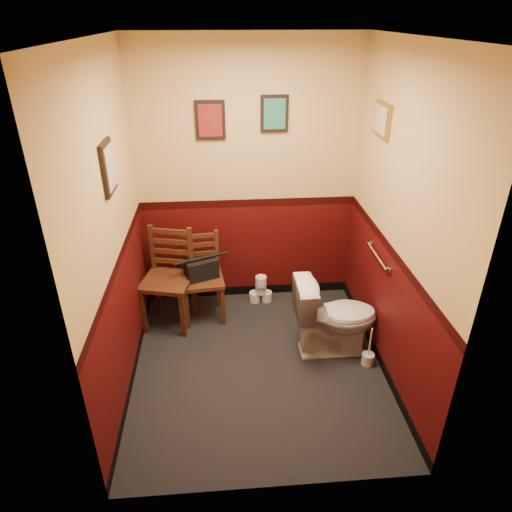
# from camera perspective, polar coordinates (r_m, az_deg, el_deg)

# --- Properties ---
(floor) EXTENTS (2.20, 2.40, 0.00)m
(floor) POSITION_cam_1_polar(r_m,az_deg,el_deg) (4.26, 0.29, -13.56)
(floor) COLOR black
(floor) RESTS_ON ground
(ceiling) EXTENTS (2.20, 2.40, 0.00)m
(ceiling) POSITION_cam_1_polar(r_m,az_deg,el_deg) (3.18, 0.41, 25.72)
(ceiling) COLOR silver
(ceiling) RESTS_ON ground
(wall_back) EXTENTS (2.20, 0.00, 2.70)m
(wall_back) POSITION_cam_1_polar(r_m,az_deg,el_deg) (4.62, -0.99, 9.42)
(wall_back) COLOR #410909
(wall_back) RESTS_ON ground
(wall_front) EXTENTS (2.20, 0.00, 2.70)m
(wall_front) POSITION_cam_1_polar(r_m,az_deg,el_deg) (2.48, 2.80, -8.70)
(wall_front) COLOR #410909
(wall_front) RESTS_ON ground
(wall_left) EXTENTS (0.00, 2.40, 2.70)m
(wall_left) POSITION_cam_1_polar(r_m,az_deg,el_deg) (3.59, -17.44, 2.35)
(wall_left) COLOR #410909
(wall_left) RESTS_ON ground
(wall_right) EXTENTS (0.00, 2.40, 2.70)m
(wall_right) POSITION_cam_1_polar(r_m,az_deg,el_deg) (3.76, 17.31, 3.56)
(wall_right) COLOR #410909
(wall_right) RESTS_ON ground
(grab_bar) EXTENTS (0.05, 0.56, 0.06)m
(grab_bar) POSITION_cam_1_polar(r_m,az_deg,el_deg) (4.13, 14.95, -0.03)
(grab_bar) COLOR silver
(grab_bar) RESTS_ON wall_right
(framed_print_back_a) EXTENTS (0.28, 0.04, 0.36)m
(framed_print_back_a) POSITION_cam_1_polar(r_m,az_deg,el_deg) (4.43, -5.75, 16.53)
(framed_print_back_a) COLOR black
(framed_print_back_a) RESTS_ON wall_back
(framed_print_back_b) EXTENTS (0.26, 0.04, 0.34)m
(framed_print_back_b) POSITION_cam_1_polar(r_m,az_deg,el_deg) (4.46, 2.32, 17.35)
(framed_print_back_b) COLOR black
(framed_print_back_b) RESTS_ON wall_back
(framed_print_left) EXTENTS (0.04, 0.30, 0.38)m
(framed_print_left) POSITION_cam_1_polar(r_m,az_deg,el_deg) (3.50, -17.98, 10.46)
(framed_print_left) COLOR black
(framed_print_left) RESTS_ON wall_left
(framed_print_right) EXTENTS (0.04, 0.34, 0.28)m
(framed_print_right) POSITION_cam_1_polar(r_m,az_deg,el_deg) (4.08, 15.49, 16.11)
(framed_print_right) COLOR olive
(framed_print_right) RESTS_ON wall_right
(toilet) EXTENTS (0.77, 0.43, 0.75)m
(toilet) POSITION_cam_1_polar(r_m,az_deg,el_deg) (4.27, 9.84, -7.49)
(toilet) COLOR white
(toilet) RESTS_ON floor
(toilet_brush) EXTENTS (0.11, 0.11, 0.40)m
(toilet_brush) POSITION_cam_1_polar(r_m,az_deg,el_deg) (4.36, 13.81, -12.30)
(toilet_brush) COLOR silver
(toilet_brush) RESTS_ON floor
(chair_left) EXTENTS (0.56, 0.56, 0.99)m
(chair_left) POSITION_cam_1_polar(r_m,az_deg,el_deg) (4.62, -10.87, -2.77)
(chair_left) COLOR #502918
(chair_left) RESTS_ON floor
(chair_right) EXTENTS (0.46, 0.46, 0.90)m
(chair_right) POSITION_cam_1_polar(r_m,az_deg,el_deg) (4.68, -6.79, -2.66)
(chair_right) COLOR #502918
(chair_right) RESTS_ON floor
(handbag) EXTENTS (0.36, 0.27, 0.24)m
(handbag) POSITION_cam_1_polar(r_m,az_deg,el_deg) (4.59, -6.83, -1.61)
(handbag) COLOR black
(handbag) RESTS_ON chair_right
(tp_stack) EXTENTS (0.25, 0.15, 0.33)m
(tp_stack) POSITION_cam_1_polar(r_m,az_deg,el_deg) (5.02, 0.60, -4.36)
(tp_stack) COLOR silver
(tp_stack) RESTS_ON floor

